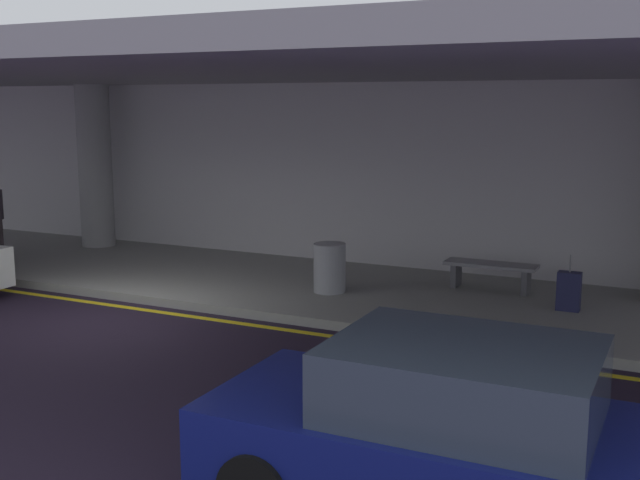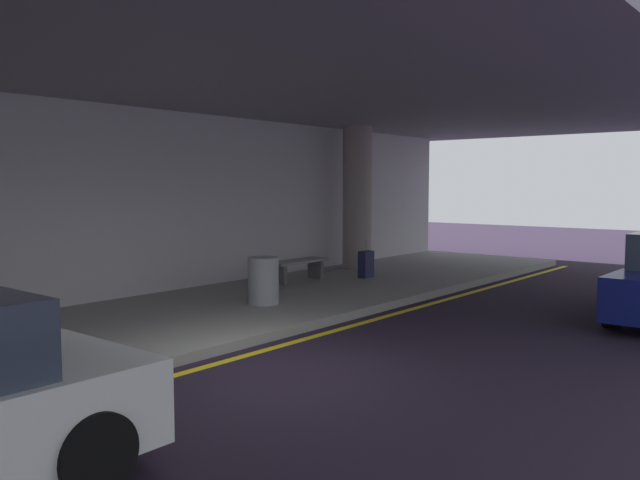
{
  "view_description": "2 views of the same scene",
  "coord_description": "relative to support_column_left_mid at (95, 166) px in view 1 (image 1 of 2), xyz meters",
  "views": [
    {
      "loc": [
        8.36,
        -9.39,
        3.4
      ],
      "look_at": [
        2.54,
        2.65,
        1.05
      ],
      "focal_mm": 44.06,
      "sensor_mm": 36.0,
      "label": 1
    },
    {
      "loc": [
        -5.65,
        -5.53,
        2.3
      ],
      "look_at": [
        2.67,
        1.31,
        1.39
      ],
      "focal_mm": 36.51,
      "sensor_mm": 36.0,
      "label": 2
    }
  ],
  "objects": [
    {
      "name": "lane_stripe_yellow",
      "position": [
        4.0,
        -3.72,
        -1.97
      ],
      "size": [
        26.0,
        0.14,
        0.01
      ],
      "primitive_type": "cube",
      "color": "yellow",
      "rests_on": "ground"
    },
    {
      "name": "car_navy",
      "position": [
        10.71,
        -7.9,
        -1.26
      ],
      "size": [
        4.1,
        1.92,
        1.5
      ],
      "rotation": [
        0.0,
        0.0,
        3.13
      ],
      "color": "navy",
      "rests_on": "ground"
    },
    {
      "name": "sidewalk",
      "position": [
        4.0,
        -1.34,
        -1.9
      ],
      "size": [
        26.0,
        4.2,
        0.15
      ],
      "primitive_type": "cube",
      "color": "gray",
      "rests_on": "ground"
    },
    {
      "name": "support_column_left_mid",
      "position": [
        0.0,
        0.0,
        0.0
      ],
      "size": [
        0.76,
        0.76,
        3.65
      ],
      "primitive_type": "cylinder",
      "color": "gray",
      "rests_on": "sidewalk"
    },
    {
      "name": "trash_bin_steel",
      "position": [
        6.71,
        -1.77,
        -1.4
      ],
      "size": [
        0.56,
        0.56,
        0.85
      ],
      "primitive_type": "cylinder",
      "color": "gray",
      "rests_on": "sidewalk"
    },
    {
      "name": "suitcase_upright_primary",
      "position": [
        10.65,
        -1.25,
        -1.51
      ],
      "size": [
        0.36,
        0.22,
        0.9
      ],
      "rotation": [
        0.0,
        0.0,
        0.36
      ],
      "color": "#1E2042",
      "rests_on": "sidewalk"
    },
    {
      "name": "bench_metal",
      "position": [
        9.2,
        -0.41,
        -1.47
      ],
      "size": [
        1.6,
        0.5,
        0.48
      ],
      "color": "slate",
      "rests_on": "sidewalk"
    },
    {
      "name": "ground_plane",
      "position": [
        4.0,
        -4.44,
        -1.97
      ],
      "size": [
        60.0,
        60.0,
        0.0
      ],
      "primitive_type": "plane",
      "color": "black"
    },
    {
      "name": "terminal_back_wall",
      "position": [
        4.0,
        0.91,
        -0.07
      ],
      "size": [
        26.0,
        0.3,
        3.8
      ],
      "primitive_type": "cube",
      "color": "#B3B1B5",
      "rests_on": "ground"
    },
    {
      "name": "ceiling_overhang",
      "position": [
        4.0,
        -1.84,
        1.97
      ],
      "size": [
        28.0,
        13.2,
        0.3
      ],
      "primitive_type": "cube",
      "color": "gray",
      "rests_on": "support_column_far_left"
    }
  ]
}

